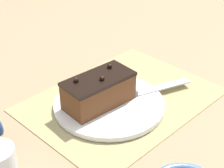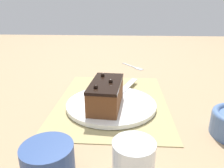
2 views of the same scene
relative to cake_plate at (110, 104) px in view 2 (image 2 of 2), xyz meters
The scene contains 7 objects.
ground_plane 0.04m from the cake_plate, ahead, with size 3.00×3.00×0.00m, color #9E7F5B.
placemat_woven 0.04m from the cake_plate, ahead, with size 0.46×0.34×0.00m, color tan.
cake_plate is the anchor object (origin of this frame).
chocolate_cake 0.05m from the cake_plate, 155.25° to the left, with size 0.17×0.10×0.08m.
serving_knife 0.08m from the cake_plate, 21.60° to the right, with size 0.22×0.10×0.01m.
coffee_mug 0.31m from the cake_plate, 164.40° to the left, with size 0.10×0.09×0.08m.
dessert_fork 0.45m from the cake_plate, 10.97° to the right, with size 0.13×0.10×0.01m.
Camera 2 is at (-0.63, -0.04, 0.29)m, focal length 35.00 mm.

